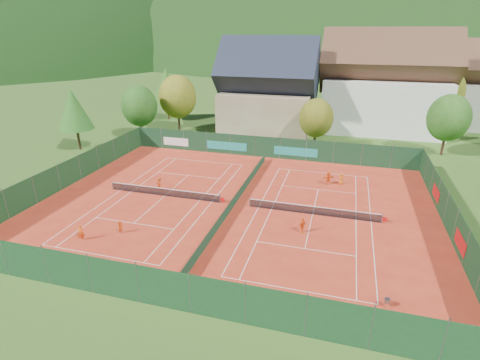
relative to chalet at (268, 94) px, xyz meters
name	(u,v)px	position (x,y,z in m)	size (l,w,h in m)	color
ground	(235,205)	(3.00, -30.00, -6.64)	(600.00, 600.00, 0.00)	#2F541A
clay_pad	(235,205)	(3.00, -30.00, -6.62)	(40.00, 32.00, 0.01)	#B82F1B
court_markings_left	(165,196)	(-5.00, -30.00, -6.61)	(11.03, 23.83, 0.00)	white
court_markings_right	(313,214)	(11.00, -30.00, -6.61)	(11.03, 23.83, 0.00)	white
tennis_net_left	(166,192)	(-4.85, -30.00, -6.12)	(13.30, 0.10, 1.02)	#59595B
tennis_net_right	(315,210)	(11.15, -30.00, -6.12)	(13.30, 0.10, 1.02)	#59595B
court_divider	(235,200)	(3.00, -30.00, -6.12)	(0.03, 28.80, 1.00)	#153B24
fence_north	(264,147)	(2.54, -14.01, -5.16)	(40.00, 0.10, 3.00)	#12331C
fence_south	(163,289)	(3.00, -46.00, -5.12)	(40.00, 0.04, 3.00)	#14381B
fence_west	(69,172)	(-17.00, -30.00, -5.12)	(0.04, 32.00, 3.00)	#153A1C
fence_east	(450,216)	(23.00, -29.95, -5.14)	(0.09, 32.00, 3.00)	#123319
chalet	(268,94)	(0.00, 0.00, 0.00)	(16.20, 12.00, 16.00)	tan
hotel_block_a	(384,89)	(19.00, 6.00, 0.76)	(21.60, 11.00, 17.25)	silver
hotel_block_b	(462,90)	(33.00, 14.00, -0.01)	(17.28, 10.00, 15.50)	silver
tree_west_front	(139,106)	(-19.00, -10.00, -1.23)	(5.72, 5.72, 8.69)	#473019
tree_west_mid	(178,97)	(-15.00, -4.00, -0.56)	(6.44, 6.44, 9.78)	#4D2C1B
tree_west_back	(166,85)	(-21.00, 4.00, 0.11)	(5.60, 5.60, 10.00)	#4D2F1B
tree_center	(316,118)	(9.00, -8.00, -1.91)	(5.01, 5.01, 7.60)	#4B2E1A
tree_east_front	(449,118)	(27.00, -6.00, -1.23)	(5.72, 5.72, 8.69)	#422517
tree_west_side	(74,109)	(-25.00, -18.00, -0.56)	(5.04, 5.04, 9.00)	#452D18
tree_east_back	(442,91)	(29.00, 10.00, 0.12)	(7.15, 7.15, 10.86)	#482D1A
mountain_backdrop	(373,118)	(31.54, 203.48, -46.26)	(820.00, 530.00, 242.00)	black
ball_hopper	(387,301)	(16.98, -42.02, -6.07)	(0.34, 0.34, 0.80)	slate
loose_ball_0	(153,222)	(-3.42, -35.67, -6.59)	(0.07, 0.07, 0.07)	#CCD833
loose_ball_1	(286,260)	(9.73, -38.49, -6.59)	(0.07, 0.07, 0.07)	#CCD833
loose_ball_2	(253,192)	(4.00, -26.35, -6.59)	(0.07, 0.07, 0.07)	#CCD833
player_left_near	(81,233)	(-7.71, -40.27, -5.90)	(0.53, 0.35, 1.46)	#F15A15
player_left_mid	(121,227)	(-5.09, -38.36, -6.01)	(0.59, 0.46, 1.22)	#FE6116
player_left_far	(159,184)	(-6.28, -28.63, -5.87)	(0.98, 0.56, 1.51)	#CA4012
player_right_near	(302,225)	(10.44, -33.81, -5.88)	(0.87, 0.36, 1.49)	#FA5E16
player_right_far_a	(341,179)	(13.39, -21.29, -5.94)	(0.67, 0.44, 1.38)	orange
player_right_far_b	(328,178)	(11.94, -21.78, -5.83)	(1.47, 0.47, 1.59)	#F55815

